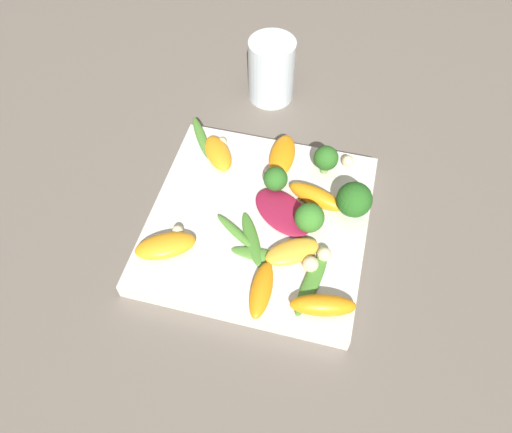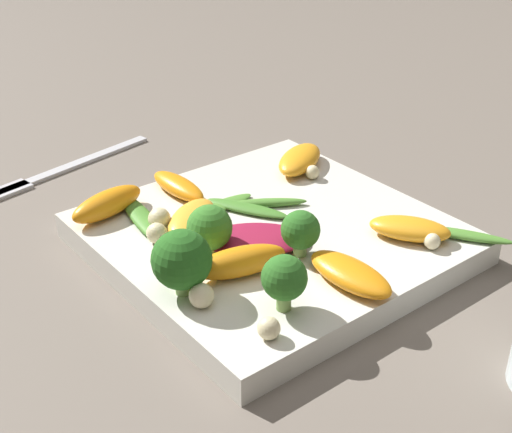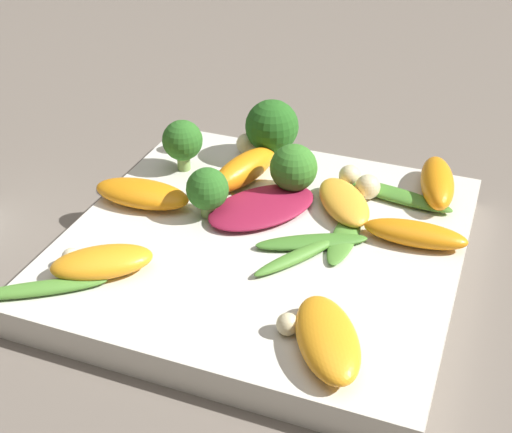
{
  "view_description": "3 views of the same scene",
  "coord_description": "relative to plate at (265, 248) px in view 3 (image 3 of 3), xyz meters",
  "views": [
    {
      "loc": [
        -0.33,
        -0.08,
        0.51
      ],
      "look_at": [
        -0.01,
        0.0,
        0.04
      ],
      "focal_mm": 35.0,
      "sensor_mm": 36.0,
      "label": 1
    },
    {
      "loc": [
        0.38,
        -0.32,
        0.31
      ],
      "look_at": [
        -0.01,
        -0.01,
        0.03
      ],
      "focal_mm": 50.0,
      "sensor_mm": 36.0,
      "label": 2
    },
    {
      "loc": [
        -0.13,
        0.37,
        0.29
      ],
      "look_at": [
        0.01,
        -0.01,
        0.03
      ],
      "focal_mm": 50.0,
      "sensor_mm": 36.0,
      "label": 3
    }
  ],
  "objects": [
    {
      "name": "macadamia_nut_1",
      "position": [
        0.05,
        -0.1,
        0.02
      ],
      "size": [
        0.02,
        0.02,
        0.02
      ],
      "color": "beige",
      "rests_on": "plate"
    },
    {
      "name": "arugula_sprig_3",
      "position": [
        -0.05,
        -0.02,
        0.01
      ],
      "size": [
        0.02,
        0.07,
        0.0
      ],
      "color": "#518E33",
      "rests_on": "plate"
    },
    {
      "name": "arugula_sprig_0",
      "position": [
        -0.07,
        -0.08,
        0.01
      ],
      "size": [
        0.09,
        0.03,
        0.01
      ],
      "color": "#47842D",
      "rests_on": "plate"
    },
    {
      "name": "macadamia_nut_3",
      "position": [
        -0.04,
        0.09,
        0.02
      ],
      "size": [
        0.01,
        0.01,
        0.01
      ],
      "color": "beige",
      "rests_on": "plate"
    },
    {
      "name": "orange_segment_3",
      "position": [
        -0.07,
        0.09,
        0.02
      ],
      "size": [
        0.06,
        0.08,
        0.02
      ],
      "color": "orange",
      "rests_on": "plate"
    },
    {
      "name": "broccoli_floret_0",
      "position": [
        0.09,
        -0.06,
        0.03
      ],
      "size": [
        0.03,
        0.03,
        0.04
      ],
      "color": "#7A9E51",
      "rests_on": "plate"
    },
    {
      "name": "orange_segment_0",
      "position": [
        -0.1,
        -0.09,
        0.02
      ],
      "size": [
        0.04,
        0.07,
        0.02
      ],
      "color": "orange",
      "rests_on": "plate"
    },
    {
      "name": "macadamia_nut_5",
      "position": [
        0.11,
        -0.09,
        0.02
      ],
      "size": [
        0.01,
        0.01,
        0.01
      ],
      "color": "beige",
      "rests_on": "plate"
    },
    {
      "name": "orange_segment_1",
      "position": [
        -0.09,
        -0.03,
        0.02
      ],
      "size": [
        0.07,
        0.02,
        0.01
      ],
      "color": "orange",
      "rests_on": "plate"
    },
    {
      "name": "radicchio_leaf_0",
      "position": [
        0.01,
        -0.03,
        0.01
      ],
      "size": [
        0.09,
        0.1,
        0.01
      ],
      "color": "maroon",
      "rests_on": "plate"
    },
    {
      "name": "orange_segment_2",
      "position": [
        -0.04,
        -0.05,
        0.02
      ],
      "size": [
        0.06,
        0.07,
        0.01
      ],
      "color": "#FCAD33",
      "rests_on": "plate"
    },
    {
      "name": "orange_segment_6",
      "position": [
        0.1,
        -0.01,
        0.02
      ],
      "size": [
        0.07,
        0.03,
        0.02
      ],
      "color": "orange",
      "rests_on": "plate"
    },
    {
      "name": "macadamia_nut_0",
      "position": [
        0.1,
        0.07,
        0.02
      ],
      "size": [
        0.01,
        0.01,
        0.01
      ],
      "color": "beige",
      "rests_on": "plate"
    },
    {
      "name": "arugula_sprig_2",
      "position": [
        -0.03,
        -0.0,
        0.01
      ],
      "size": [
        0.07,
        0.05,
        0.01
      ],
      "color": "#47842D",
      "rests_on": "plate"
    },
    {
      "name": "ground_plane",
      "position": [
        0.0,
        0.0,
        -0.01
      ],
      "size": [
        2.4,
        2.4,
        0.0
      ],
      "primitive_type": "plane",
      "color": "#6B6056"
    },
    {
      "name": "broccoli_floret_2",
      "position": [
        -0.0,
        -0.06,
        0.03
      ],
      "size": [
        0.03,
        0.03,
        0.04
      ],
      "color": "#7A9E51",
      "rests_on": "plate"
    },
    {
      "name": "macadamia_nut_4",
      "position": [
        -0.04,
        -0.08,
        0.02
      ],
      "size": [
        0.02,
        0.02,
        0.02
      ],
      "color": "beige",
      "rests_on": "plate"
    },
    {
      "name": "arugula_sprig_4",
      "position": [
        0.1,
        0.1,
        0.01
      ],
      "size": [
        0.07,
        0.05,
        0.01
      ],
      "color": "#518E33",
      "rests_on": "plate"
    },
    {
      "name": "broccoli_floret_1",
      "position": [
        0.03,
        -0.11,
        0.04
      ],
      "size": [
        0.04,
        0.04,
        0.05
      ],
      "color": "#84AD5B",
      "rests_on": "plate"
    },
    {
      "name": "broccoli_floret_3",
      "position": [
        0.05,
        -0.01,
        0.03
      ],
      "size": [
        0.03,
        0.03,
        0.04
      ],
      "color": "#84AD5B",
      "rests_on": "plate"
    },
    {
      "name": "plate",
      "position": [
        0.0,
        0.0,
        0.0
      ],
      "size": [
        0.26,
        0.26,
        0.02
      ],
      "color": "silver",
      "rests_on": "ground_plane"
    },
    {
      "name": "orange_segment_4",
      "position": [
        0.04,
        -0.06,
        0.02
      ],
      "size": [
        0.04,
        0.07,
        0.02
      ],
      "color": "orange",
      "rests_on": "plate"
    },
    {
      "name": "arugula_sprig_1",
      "position": [
        -0.03,
        0.02,
        0.01
      ],
      "size": [
        0.05,
        0.06,
        0.01
      ],
      "color": "#518E33",
      "rests_on": "plate"
    },
    {
      "name": "macadamia_nut_2",
      "position": [
        -0.05,
        -0.07,
        0.02
      ],
      "size": [
        0.02,
        0.02,
        0.02
      ],
      "color": "beige",
      "rests_on": "plate"
    },
    {
      "name": "orange_segment_5",
      "position": [
        0.08,
        0.07,
        0.02
      ],
      "size": [
        0.07,
        0.06,
        0.02
      ],
      "color": "orange",
      "rests_on": "plate"
    }
  ]
}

